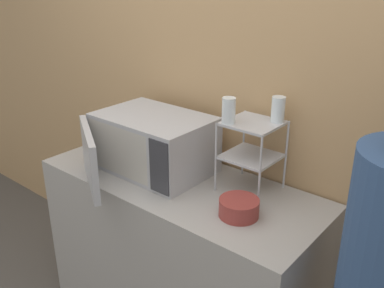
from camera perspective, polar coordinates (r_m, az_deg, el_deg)
wall_back at (r=2.23m, az=3.91°, el=6.99°), size 8.00×0.06×2.60m
counter at (r=2.37m, az=-1.67°, el=-14.83°), size 1.47×0.60×0.92m
microwave at (r=2.19m, az=-5.52°, el=0.07°), size 0.59×0.65×0.29m
dish_rack at (r=1.97m, az=8.00°, el=0.31°), size 0.25×0.24×0.34m
glass_front_left at (r=1.89m, az=4.92°, el=4.48°), size 0.06×0.06×0.12m
glass_back_right at (r=1.94m, az=11.41°, el=4.55°), size 0.06×0.06×0.12m
bowl at (r=1.84m, az=6.28°, el=-8.47°), size 0.17×0.17×0.08m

